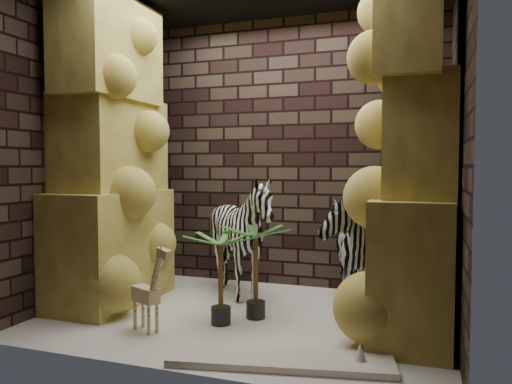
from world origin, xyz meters
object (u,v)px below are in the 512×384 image
at_px(zebra_right, 344,242).
at_px(palm_back, 221,279).
at_px(giraffe_toy, 145,284).
at_px(palm_front, 256,272).
at_px(zebra_left, 241,244).
at_px(surfboard, 280,360).

bearing_deg(zebra_right, palm_back, -155.34).
distance_m(zebra_right, palm_back, 1.24).
height_order(giraffe_toy, palm_back, palm_back).
distance_m(giraffe_toy, palm_back, 0.63).
xyz_separation_m(palm_front, palm_back, (-0.23, -0.26, -0.02)).
height_order(zebra_left, palm_front, zebra_left).
bearing_deg(palm_back, palm_front, 48.87).
relative_size(zebra_left, palm_back, 1.58).
relative_size(palm_front, palm_back, 1.06).
height_order(zebra_left, surfboard, zebra_left).
relative_size(giraffe_toy, surfboard, 0.50).
relative_size(zebra_left, giraffe_toy, 1.61).
xyz_separation_m(zebra_right, zebra_left, (-1.03, -0.02, -0.07)).
relative_size(palm_front, surfboard, 0.54).
distance_m(zebra_left, palm_back, 0.81).
xyz_separation_m(zebra_left, giraffe_toy, (-0.40, -1.15, -0.18)).
bearing_deg(zebra_left, palm_back, -82.18).
relative_size(giraffe_toy, palm_back, 0.98).
relative_size(zebra_right, palm_back, 1.62).
bearing_deg(giraffe_toy, palm_front, 64.74).
bearing_deg(zebra_right, giraffe_toy, -157.39).
height_order(giraffe_toy, palm_front, palm_front).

